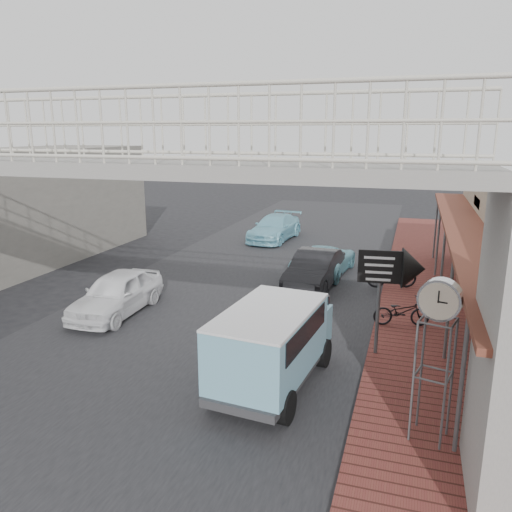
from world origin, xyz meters
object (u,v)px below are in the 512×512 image
Objects in this scene: angkot_van at (273,337)px; motorcycle_near at (402,311)px; motorcycle_far at (392,273)px; white_hatchback at (117,293)px; angkot_curb at (324,259)px; street_clock at (439,307)px; arrow_sign at (410,270)px; angkot_far at (275,228)px; dark_sedan at (315,270)px.

angkot_van is 5.33m from motorcycle_near.
motorcycle_far is at bearing -6.73° from motorcycle_near.
white_hatchback is 9.81m from motorcycle_far.
angkot_curb reaches higher than motorcycle_near.
street_clock reaches higher than angkot_curb.
motorcycle_far is at bearing 30.78° from white_hatchback.
arrow_sign reaches higher than angkot_curb.
angkot_far is at bearing 22.93° from motorcycle_far.
white_hatchback is 2.42× the size of motorcycle_near.
white_hatchback reaches higher than angkot_curb.
motorcycle_near is at bearing -40.91° from dark_sedan.
motorcycle_far is 0.65× the size of arrow_sign.
dark_sedan reaches higher than motorcycle_far.
motorcycle_far is at bearing -43.04° from angkot_far.
arrow_sign is at bearing -53.81° from dark_sedan.
street_clock reaches higher than dark_sedan.
arrow_sign is at bearing 119.88° from angkot_curb.
motorcycle_near is 0.90× the size of motorcycle_far.
angkot_far is 18.56m from street_clock.
dark_sedan reaches higher than white_hatchback.
angkot_curb is at bearing 49.66° from white_hatchback.
white_hatchback is 8.90m from motorcycle_near.
white_hatchback is 0.97× the size of angkot_van.
angkot_curb is at bearing 124.40° from street_clock.
angkot_van is 8.61m from motorcycle_far.
white_hatchback is at bearing 85.54° from motorcycle_near.
arrow_sign is (2.84, 2.41, 1.17)m from angkot_van.
arrow_sign reaches higher than motorcycle_far.
angkot_curb is at bearing 108.29° from arrow_sign.
white_hatchback is 0.95× the size of angkot_curb.
angkot_van is at bearing -69.36° from angkot_far.
angkot_curb is 6.85m from angkot_far.
dark_sedan is 1.01× the size of angkot_van.
street_clock reaches higher than white_hatchback.
motorcycle_far is at bearing 111.63° from street_clock.
motorcycle_far is (2.24, 8.29, -0.58)m from angkot_van.
angkot_van is (4.29, -15.63, 0.56)m from angkot_far.
angkot_van is 2.49× the size of motorcycle_near.
dark_sedan is at bearing 99.79° from angkot_van.
dark_sedan is 6.59m from arrow_sign.
angkot_van is at bearing -28.19° from white_hatchback.
angkot_van is (6.08, -3.10, 0.55)m from white_hatchback.
street_clock is 3.61m from arrow_sign.
arrow_sign is at bearing 113.44° from street_clock.
angkot_curb is at bearing 98.92° from angkot_van.
motorcycle_far is (6.53, -7.33, -0.02)m from angkot_far.
motorcycle_far is 0.59× the size of street_clock.
angkot_curb is 6.26m from motorcycle_near.
street_clock is at bearing -13.13° from angkot_van.
angkot_curb is at bearing -51.73° from angkot_far.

